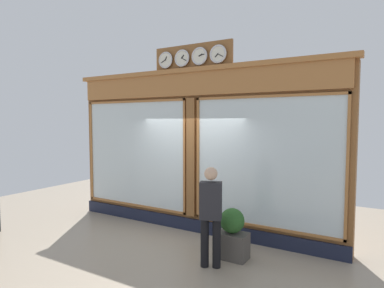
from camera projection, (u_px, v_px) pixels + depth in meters
name	position (u px, v px, depth m)	size (l,w,h in m)	color
ground_plane	(97.00, 285.00, 4.87)	(14.00, 14.00, 0.00)	gray
shop_facade	(195.00, 149.00, 7.26)	(6.59, 0.42, 4.09)	brown
pedestrian	(211.00, 212.00, 5.41)	(0.42, 0.34, 1.69)	black
planter_box	(232.00, 245.00, 5.80)	(0.56, 0.36, 0.46)	#4C4742
planter_shrub	(232.00, 221.00, 5.77)	(0.44, 0.44, 0.44)	#285623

